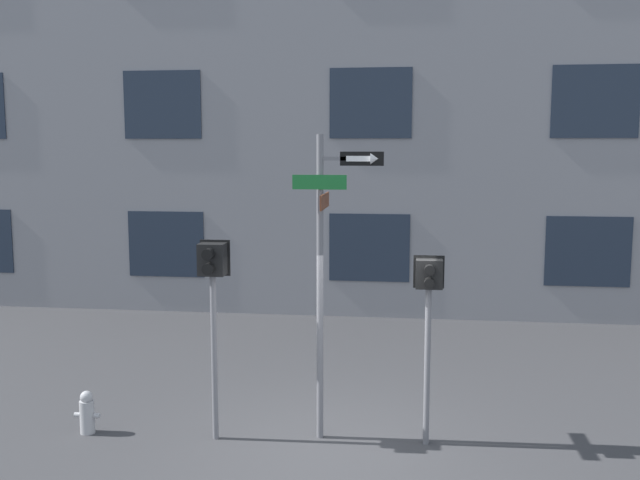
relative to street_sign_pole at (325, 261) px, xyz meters
The scene contains 6 objects.
ground_plane 2.45m from the street_sign_pole, 60.82° to the right, with size 60.00×60.00×0.00m, color #38383A.
building_facade 8.32m from the street_sign_pole, 88.56° to the left, with size 24.00×0.63×12.98m.
street_sign_pole is the anchor object (origin of this frame).
pedestrian_signal_left 1.50m from the street_sign_pole, behind, with size 0.40×0.40×2.69m.
pedestrian_signal_right 1.42m from the street_sign_pole, ahead, with size 0.40×0.40×2.50m.
fire_hydrant 3.90m from the street_sign_pole, behind, with size 0.36×0.20×0.60m.
Camera 1 is at (0.91, -8.81, 3.90)m, focal length 40.00 mm.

